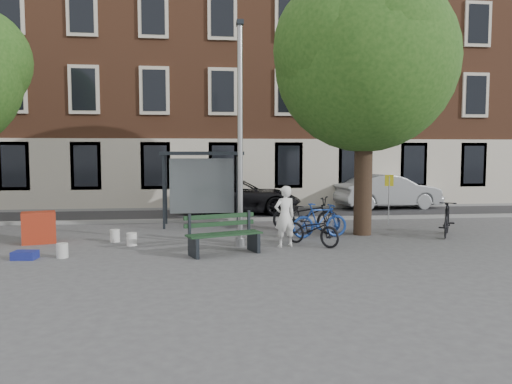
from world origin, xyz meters
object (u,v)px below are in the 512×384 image
object	(u,v)px
bike_c	(312,229)
red_stand	(39,228)
painter	(285,216)
bench	(223,236)
lamppost	(240,145)
car_silver	(388,191)
bike_a	(306,215)
notice_sign	(389,189)
bus_shelter	(213,171)
car_dark	(240,196)
bike_d	(447,219)
bike_b	(320,220)

from	to	relation	value
bike_c	red_stand	size ratio (longest dim) A/B	1.97
painter	bench	xyz separation A→B (m)	(-1.72, -0.74, -0.38)
lamppost	car_silver	size ratio (longest dim) A/B	1.27
painter	bench	world-z (taller)	painter
bike_a	red_stand	xyz separation A→B (m)	(-7.99, -0.90, -0.14)
bike_a	notice_sign	size ratio (longest dim) A/B	1.26
lamppost	bike_c	size ratio (longest dim) A/B	3.45
bus_shelter	car_dark	xyz separation A→B (m)	(1.25, 3.36, -1.20)
bench	painter	bearing A→B (deg)	3.32
bike_d	car_silver	xyz separation A→B (m)	(1.08, 7.50, 0.25)
notice_sign	bike_a	bearing A→B (deg)	-146.82
bus_shelter	painter	world-z (taller)	bus_shelter
lamppost	red_stand	xyz separation A→B (m)	(-5.69, 1.14, -2.33)
car_dark	red_stand	bearing A→B (deg)	140.88
notice_sign	red_stand	bearing A→B (deg)	-158.58
painter	bike_a	xyz separation A→B (m)	(1.10, 2.29, -0.25)
bench	notice_sign	size ratio (longest dim) A/B	1.13
lamppost	bus_shelter	xyz separation A→B (m)	(-0.61, 4.11, -0.87)
car_dark	lamppost	bearing A→B (deg)	-179.01
car_silver	bike_d	bearing A→B (deg)	164.10
bike_a	notice_sign	distance (m)	3.72
bike_b	bike_c	distance (m)	1.33
lamppost	car_dark	world-z (taller)	lamppost
bike_b	painter	bearing A→B (deg)	127.67
bus_shelter	bike_c	size ratio (longest dim) A/B	1.61
bench	bike_d	distance (m)	7.27
notice_sign	lamppost	bearing A→B (deg)	-138.57
bike_d	red_stand	distance (m)	12.19
bike_b	bike_d	bearing A→B (deg)	-100.39
lamppost	bike_a	xyz separation A→B (m)	(2.30, 2.04, -2.19)
bike_c	bike_a	bearing A→B (deg)	41.13
painter	bike_b	world-z (taller)	painter
lamppost	bike_d	size ratio (longest dim) A/B	3.41
red_stand	bench	bearing A→B (deg)	-22.42
notice_sign	car_dark	bearing A→B (deg)	151.31
red_stand	notice_sign	distance (m)	11.61
bike_d	bus_shelter	bearing A→B (deg)	6.46
bike_d	bike_b	bearing A→B (deg)	28.03
car_silver	bike_b	bearing A→B (deg)	137.61
bench	bike_c	bearing A→B (deg)	-1.24
painter	red_stand	size ratio (longest dim) A/B	1.87
bike_b	red_stand	xyz separation A→B (m)	(-8.20, 0.05, -0.08)
bike_a	bike_d	distance (m)	4.35
bike_c	car_silver	distance (m)	10.20
lamppost	bike_a	world-z (taller)	lamppost
lamppost	bike_c	xyz separation A→B (m)	(2.00, -0.13, -2.32)
bike_b	notice_sign	distance (m)	4.02
lamppost	bus_shelter	size ratio (longest dim) A/B	2.14
lamppost	bike_c	distance (m)	3.06
painter	bench	bearing A→B (deg)	5.93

